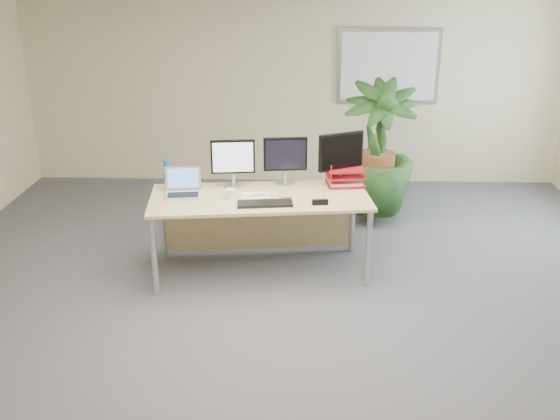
{
  "coord_description": "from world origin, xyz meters",
  "views": [
    {
      "loc": [
        0.09,
        -4.12,
        2.74
      ],
      "look_at": [
        -0.06,
        0.35,
        0.99
      ],
      "focal_mm": 40.0,
      "sensor_mm": 36.0,
      "label": 1
    }
  ],
  "objects_px": {
    "monitor_right": "(285,158)",
    "laptop": "(183,188)",
    "floor_plant": "(377,159)",
    "monitor_left": "(233,160)",
    "desk": "(259,208)"
  },
  "relations": [
    {
      "from": "floor_plant",
      "to": "monitor_right",
      "type": "height_order",
      "value": "floor_plant"
    },
    {
      "from": "floor_plant",
      "to": "monitor_right",
      "type": "distance_m",
      "value": 1.4
    },
    {
      "from": "monitor_right",
      "to": "laptop",
      "type": "xyz_separation_m",
      "value": [
        -0.94,
        -0.31,
        -0.21
      ]
    },
    {
      "from": "monitor_right",
      "to": "laptop",
      "type": "distance_m",
      "value": 1.01
    },
    {
      "from": "monitor_left",
      "to": "laptop",
      "type": "bearing_deg",
      "value": -154.36
    },
    {
      "from": "floor_plant",
      "to": "monitor_right",
      "type": "relative_size",
      "value": 3.24
    },
    {
      "from": "monitor_right",
      "to": "desk",
      "type": "bearing_deg",
      "value": -136.06
    },
    {
      "from": "floor_plant",
      "to": "laptop",
      "type": "distance_m",
      "value": 2.31
    },
    {
      "from": "monitor_right",
      "to": "laptop",
      "type": "relative_size",
      "value": 1.28
    },
    {
      "from": "desk",
      "to": "floor_plant",
      "type": "relative_size",
      "value": 1.39
    },
    {
      "from": "desk",
      "to": "monitor_right",
      "type": "xyz_separation_m",
      "value": [
        0.24,
        0.23,
        0.43
      ]
    },
    {
      "from": "desk",
      "to": "monitor_right",
      "type": "distance_m",
      "value": 0.54
    },
    {
      "from": "monitor_left",
      "to": "desk",
      "type": "bearing_deg",
      "value": -27.55
    },
    {
      "from": "desk",
      "to": "monitor_left",
      "type": "xyz_separation_m",
      "value": [
        -0.25,
        0.13,
        0.43
      ]
    },
    {
      "from": "desk",
      "to": "floor_plant",
      "type": "bearing_deg",
      "value": 43.88
    }
  ]
}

